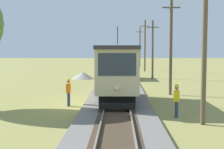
# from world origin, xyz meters

# --- Properties ---
(red_tram) EXTENTS (2.60, 8.54, 4.79)m
(red_tram) POSITION_xyz_m (0.00, 19.81, 2.19)
(red_tram) COLOR beige
(red_tram) RESTS_ON rail_right
(freight_car) EXTENTS (2.40, 5.20, 2.31)m
(freight_car) POSITION_xyz_m (0.00, 39.71, 1.56)
(freight_car) COLOR brown
(freight_car) RESTS_ON rail_right
(utility_pole_near_tram) EXTENTS (1.40, 0.42, 7.88)m
(utility_pole_near_tram) POSITION_xyz_m (4.14, 13.06, 4.04)
(utility_pole_near_tram) COLOR brown
(utility_pole_near_tram) RESTS_ON ground
(utility_pole_mid) EXTENTS (1.40, 0.39, 7.71)m
(utility_pole_mid) POSITION_xyz_m (4.14, 24.48, 3.95)
(utility_pole_mid) COLOR brown
(utility_pole_mid) RESTS_ON ground
(utility_pole_far) EXTENTS (1.40, 0.43, 6.97)m
(utility_pole_far) POSITION_xyz_m (4.14, 40.22, 3.58)
(utility_pole_far) COLOR brown
(utility_pole_far) RESTS_ON ground
(utility_pole_distant) EXTENTS (1.40, 0.55, 7.98)m
(utility_pole_distant) POSITION_xyz_m (4.14, 53.46, 4.09)
(utility_pole_distant) COLOR brown
(utility_pole_distant) RESTS_ON ground
(utility_pole_horizon) EXTENTS (1.40, 0.37, 7.70)m
(utility_pole_horizon) POSITION_xyz_m (4.14, 67.60, 3.94)
(utility_pole_horizon) COLOR brown
(utility_pole_horizon) RESTS_ON ground
(gravel_pile) EXTENTS (2.72, 2.72, 0.85)m
(gravel_pile) POSITION_xyz_m (-4.18, 39.29, 0.43)
(gravel_pile) COLOR #9E998E
(gravel_pile) RESTS_ON ground
(track_worker) EXTENTS (0.36, 0.44, 1.78)m
(track_worker) POSITION_xyz_m (3.15, 14.97, 0.98)
(track_worker) COLOR navy
(track_worker) RESTS_ON ground
(second_worker) EXTENTS (0.26, 0.39, 1.78)m
(second_worker) POSITION_xyz_m (-3.07, 18.68, 0.98)
(second_worker) COLOR navy
(second_worker) RESTS_ON ground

